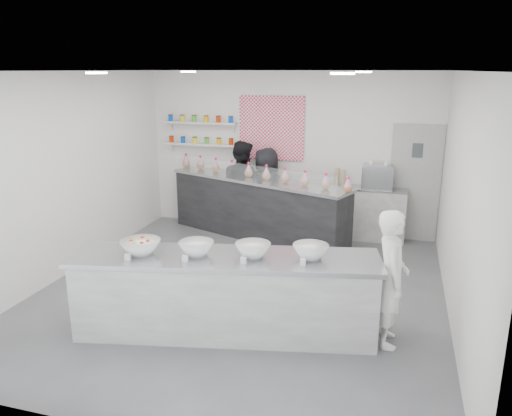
{
  "coord_description": "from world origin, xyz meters",
  "views": [
    {
      "loc": [
        2.0,
        -6.16,
        3.02
      ],
      "look_at": [
        0.1,
        0.4,
        1.11
      ],
      "focal_mm": 35.0,
      "sensor_mm": 36.0,
      "label": 1
    }
  ],
  "objects_px": {
    "espresso_ledge": "(369,214)",
    "staff_left": "(242,187)",
    "prep_counter": "(225,295)",
    "staff_right": "(266,191)",
    "espresso_machine": "(378,177)",
    "woman_prep": "(391,278)",
    "back_bar": "(257,208)"
  },
  "relations": [
    {
      "from": "staff_left",
      "to": "staff_right",
      "type": "distance_m",
      "value": 0.49
    },
    {
      "from": "woman_prep",
      "to": "staff_right",
      "type": "xyz_separation_m",
      "value": [
        -2.36,
        3.44,
        0.03
      ]
    },
    {
      "from": "staff_left",
      "to": "woman_prep",
      "type": "bearing_deg",
      "value": 148.54
    },
    {
      "from": "prep_counter",
      "to": "back_bar",
      "type": "xyz_separation_m",
      "value": [
        -0.6,
        3.44,
        0.08
      ]
    },
    {
      "from": "back_bar",
      "to": "staff_right",
      "type": "distance_m",
      "value": 0.41
    },
    {
      "from": "woman_prep",
      "to": "prep_counter",
      "type": "bearing_deg",
      "value": 91.53
    },
    {
      "from": "espresso_ledge",
      "to": "prep_counter",
      "type": "bearing_deg",
      "value": -109.33
    },
    {
      "from": "prep_counter",
      "to": "back_bar",
      "type": "bearing_deg",
      "value": 88.17
    },
    {
      "from": "back_bar",
      "to": "staff_left",
      "type": "bearing_deg",
      "value": 163.55
    },
    {
      "from": "back_bar",
      "to": "woman_prep",
      "type": "relative_size",
      "value": 2.3
    },
    {
      "from": "prep_counter",
      "to": "espresso_machine",
      "type": "bearing_deg",
      "value": 57.53
    },
    {
      "from": "prep_counter",
      "to": "espresso_machine",
      "type": "distance_m",
      "value": 4.25
    },
    {
      "from": "espresso_machine",
      "to": "woman_prep",
      "type": "height_order",
      "value": "woman_prep"
    },
    {
      "from": "staff_right",
      "to": "staff_left",
      "type": "bearing_deg",
      "value": 21.24
    },
    {
      "from": "back_bar",
      "to": "staff_right",
      "type": "relative_size",
      "value": 2.21
    },
    {
      "from": "prep_counter",
      "to": "woman_prep",
      "type": "distance_m",
      "value": 1.89
    },
    {
      "from": "woman_prep",
      "to": "staff_left",
      "type": "bearing_deg",
      "value": 31.7
    },
    {
      "from": "espresso_machine",
      "to": "woman_prep",
      "type": "bearing_deg",
      "value": -84.39
    },
    {
      "from": "staff_left",
      "to": "espresso_ledge",
      "type": "bearing_deg",
      "value": -156.69
    },
    {
      "from": "espresso_ledge",
      "to": "staff_right",
      "type": "relative_size",
      "value": 0.79
    },
    {
      "from": "back_bar",
      "to": "staff_left",
      "type": "relative_size",
      "value": 2.07
    },
    {
      "from": "espresso_machine",
      "to": "staff_left",
      "type": "distance_m",
      "value": 2.51
    },
    {
      "from": "espresso_ledge",
      "to": "staff_left",
      "type": "height_order",
      "value": "staff_left"
    },
    {
      "from": "espresso_machine",
      "to": "woman_prep",
      "type": "distance_m",
      "value": 3.66
    },
    {
      "from": "staff_right",
      "to": "espresso_machine",
      "type": "bearing_deg",
      "value": -153.63
    },
    {
      "from": "back_bar",
      "to": "staff_right",
      "type": "bearing_deg",
      "value": 96.05
    },
    {
      "from": "woman_prep",
      "to": "espresso_machine",
      "type": "bearing_deg",
      "value": -2.25
    },
    {
      "from": "prep_counter",
      "to": "staff_right",
      "type": "distance_m",
      "value": 3.8
    },
    {
      "from": "woman_prep",
      "to": "staff_left",
      "type": "xyz_separation_m",
      "value": [
        -2.84,
        3.44,
        0.09
      ]
    },
    {
      "from": "espresso_machine",
      "to": "staff_left",
      "type": "bearing_deg",
      "value": -175.86
    },
    {
      "from": "back_bar",
      "to": "espresso_machine",
      "type": "distance_m",
      "value": 2.23
    },
    {
      "from": "espresso_ledge",
      "to": "staff_left",
      "type": "bearing_deg",
      "value": -175.67
    }
  ]
}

